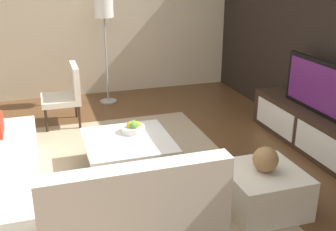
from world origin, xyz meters
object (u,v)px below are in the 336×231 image
(floor_lamp, at_px, (104,15))
(decorative_ball, at_px, (265,159))
(television, at_px, (315,85))
(media_console, at_px, (309,129))
(ottoman, at_px, (263,190))
(fruit_bowl, at_px, (133,127))
(coffee_table, at_px, (128,154))
(accent_chair_near, at_px, (67,92))
(sectional_couch, at_px, (35,189))

(floor_lamp, distance_m, decorative_ball, 3.83)
(television, bearing_deg, media_console, -90.00)
(ottoman, relative_size, fruit_bowl, 2.50)
(fruit_bowl, relative_size, decorative_ball, 1.18)
(coffee_table, relative_size, accent_chair_near, 1.11)
(accent_chair_near, bearing_deg, sectional_couch, -5.11)
(ottoman, bearing_deg, accent_chair_near, -151.04)
(sectional_couch, xyz_separation_m, coffee_table, (-0.62, 1.00, -0.08))
(television, xyz_separation_m, decorative_ball, (1.04, -1.26, -0.30))
(ottoman, height_order, decorative_ball, decorative_ball)
(coffee_table, bearing_deg, decorative_ball, 42.19)
(sectional_couch, distance_m, ottoman, 2.10)
(sectional_couch, bearing_deg, coffee_table, 121.95)
(accent_chair_near, distance_m, fruit_bowl, 1.61)
(coffee_table, distance_m, decorative_ball, 1.58)
(accent_chair_near, distance_m, ottoman, 3.22)
(accent_chair_near, xyz_separation_m, floor_lamp, (-0.82, 0.71, 0.96))
(media_console, height_order, fruit_bowl, fruit_bowl)
(floor_lamp, distance_m, ottoman, 3.92)
(media_console, distance_m, sectional_couch, 3.34)
(television, xyz_separation_m, coffee_table, (-0.10, -2.30, -0.62))
(media_console, height_order, decorative_ball, decorative_ball)
(television, bearing_deg, floor_lamp, -140.82)
(media_console, relative_size, fruit_bowl, 7.34)
(sectional_couch, bearing_deg, fruit_bowl, 126.04)
(floor_lamp, xyz_separation_m, fruit_bowl, (2.30, -0.10, -1.01))
(floor_lamp, xyz_separation_m, decorative_ball, (3.62, 0.84, -0.93))
(media_console, bearing_deg, floor_lamp, -140.82)
(ottoman, distance_m, decorative_ball, 0.32)
(accent_chair_near, height_order, floor_lamp, floor_lamp)
(decorative_ball, bearing_deg, media_console, 129.62)
(accent_chair_near, distance_m, decorative_ball, 3.20)
(floor_lamp, bearing_deg, fruit_bowl, -2.40)
(accent_chair_near, height_order, fruit_bowl, accent_chair_near)
(media_console, bearing_deg, sectional_couch, -80.99)
(fruit_bowl, bearing_deg, television, 82.81)
(sectional_couch, bearing_deg, television, 99.01)
(ottoman, bearing_deg, sectional_couch, -104.37)
(sectional_couch, xyz_separation_m, accent_chair_near, (-2.28, 0.48, 0.21))
(floor_lamp, relative_size, ottoman, 2.46)
(media_console, bearing_deg, decorative_ball, -50.38)
(sectional_couch, relative_size, accent_chair_near, 2.89)
(fruit_bowl, bearing_deg, decorative_ball, 35.32)
(decorative_ball, bearing_deg, sectional_couch, -104.37)
(floor_lamp, bearing_deg, decorative_ball, 13.05)
(television, xyz_separation_m, floor_lamp, (-2.58, -2.10, 0.62))
(fruit_bowl, xyz_separation_m, decorative_ball, (1.32, 0.94, 0.08))
(accent_chair_near, relative_size, decorative_ball, 3.68)
(accent_chair_near, relative_size, floor_lamp, 0.51)
(media_console, xyz_separation_m, fruit_bowl, (-0.28, -2.20, 0.19))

